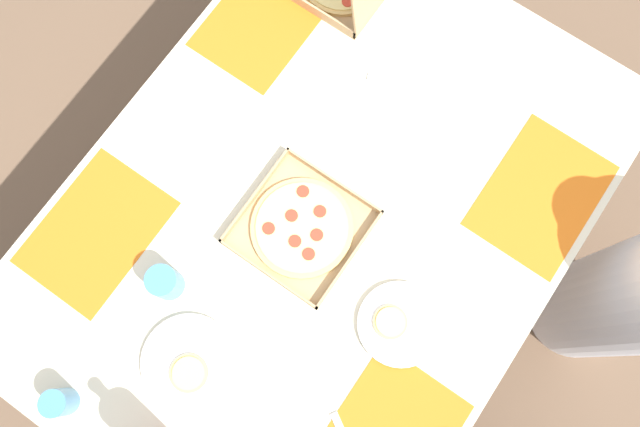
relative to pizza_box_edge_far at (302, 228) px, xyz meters
The scene contains 11 objects.
ground_plane 0.74m from the pizza_box_edge_far, 166.00° to the left, with size 6.00×6.00×0.00m, color brown.
dining_table 0.12m from the pizza_box_edge_far, 166.00° to the left, with size 1.59×1.17×0.73m.
placemat_near_left 0.59m from the pizza_box_edge_far, 134.68° to the right, with size 0.36×0.26×0.00m, color orange.
placemat_near_right 0.52m from the pizza_box_edge_far, 54.51° to the right, with size 0.36×0.26×0.00m, color orange.
placemat_far_left 0.61m from the pizza_box_edge_far, 132.78° to the left, with size 0.36×0.26×0.00m, color orange.
pizza_box_edge_far is the anchor object (origin of this frame).
plate_far_left 0.42m from the pizza_box_edge_far, ahead, with size 0.23×0.23×0.03m.
plate_far_right 0.33m from the pizza_box_edge_far, 79.51° to the left, with size 0.21×0.21×0.03m.
cup_spare 0.36m from the pizza_box_edge_far, 31.79° to the right, with size 0.08×0.08×0.10m, color teal.
cup_clear_left 0.69m from the pizza_box_edge_far, 18.34° to the right, with size 0.06×0.06×0.09m, color teal.
knife_by_near_left 0.48m from the pizza_box_edge_far, behind, with size 0.21×0.02×0.01m, color #B7B7BC.
Camera 1 is at (0.31, 0.21, 2.30)m, focal length 35.96 mm.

